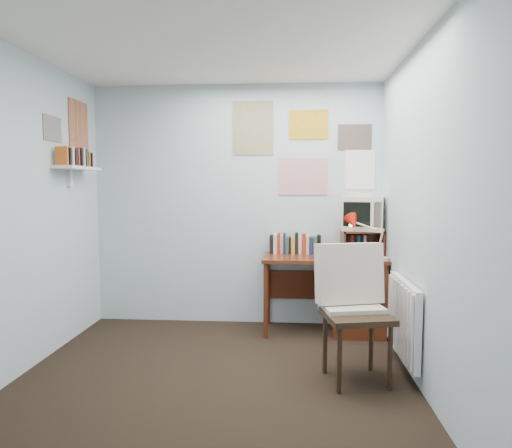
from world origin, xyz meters
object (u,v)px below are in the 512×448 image
(crt_tv, at_px, (364,212))
(radiator, at_px, (404,319))
(wall_shelf, at_px, (78,168))
(desk_lamp, at_px, (383,240))
(desk_chair, at_px, (357,316))
(desk, at_px, (351,292))
(tv_riser, at_px, (362,243))

(crt_tv, relative_size, radiator, 0.49)
(crt_tv, xyz_separation_m, radiator, (0.16, -1.06, -0.78))
(radiator, distance_m, wall_shelf, 3.15)
(desk_lamp, xyz_separation_m, radiator, (0.02, -0.73, -0.53))
(desk_lamp, distance_m, radiator, 0.90)
(desk_chair, bearing_deg, wall_shelf, 150.71)
(desk_chair, bearing_deg, radiator, 17.48)
(desk, height_order, tv_riser, tv_riser)
(desk, xyz_separation_m, radiator, (0.29, -0.93, 0.01))
(desk_lamp, xyz_separation_m, wall_shelf, (-2.84, -0.18, 0.67))
(wall_shelf, bearing_deg, desk_chair, -17.47)
(tv_riser, distance_m, radiator, 1.15)
(desk_lamp, xyz_separation_m, tv_riser, (-0.15, 0.31, -0.07))
(desk, relative_size, tv_riser, 3.00)
(desk_chair, xyz_separation_m, crt_tv, (0.24, 1.28, 0.70))
(wall_shelf, bearing_deg, tv_riser, 10.32)
(desk_chair, distance_m, wall_shelf, 2.81)
(desk, height_order, desk_chair, desk_chair)
(desk, relative_size, crt_tv, 3.06)
(wall_shelf, bearing_deg, desk_lamp, 3.67)
(desk, relative_size, wall_shelf, 1.94)
(desk_chair, height_order, crt_tv, crt_tv)
(crt_tv, height_order, radiator, crt_tv)
(desk_lamp, bearing_deg, crt_tv, 121.65)
(desk, height_order, desk_lamp, desk_lamp)
(desk, bearing_deg, radiator, -72.76)
(desk, xyz_separation_m, crt_tv, (0.13, 0.13, 0.79))
(wall_shelf, bearing_deg, radiator, -10.89)
(tv_riser, height_order, radiator, tv_riser)
(radiator, height_order, wall_shelf, wall_shelf)
(tv_riser, xyz_separation_m, wall_shelf, (-2.69, -0.49, 0.74))
(desk, xyz_separation_m, desk_lamp, (0.27, -0.20, 0.55))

